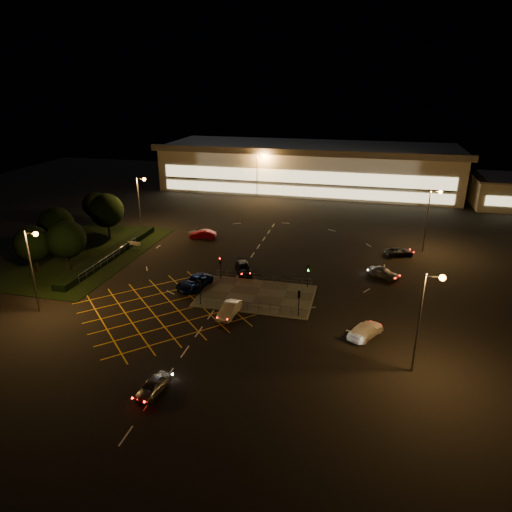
% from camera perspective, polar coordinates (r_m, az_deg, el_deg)
% --- Properties ---
extents(ground, '(180.00, 180.00, 0.00)m').
position_cam_1_polar(ground, '(60.19, -1.38, -4.02)').
color(ground, black).
rests_on(ground, ground).
extents(pedestrian_island, '(14.00, 9.00, 0.12)m').
position_cam_1_polar(pedestrian_island, '(57.96, 0.02, -4.99)').
color(pedestrian_island, '#4C4944').
rests_on(pedestrian_island, ground).
extents(grass_verge, '(18.00, 30.00, 0.08)m').
position_cam_1_polar(grass_verge, '(76.64, -20.81, 0.24)').
color(grass_verge, black).
rests_on(grass_verge, ground).
extents(hedge, '(2.00, 26.00, 1.00)m').
position_cam_1_polar(hedge, '(73.84, -17.63, 0.25)').
color(hedge, black).
rests_on(hedge, ground).
extents(supermarket, '(72.00, 26.50, 10.50)m').
position_cam_1_polar(supermarket, '(117.17, 6.62, 11.05)').
color(supermarket, beige).
rests_on(supermarket, ground).
extents(streetlight_sw, '(1.78, 0.56, 10.03)m').
position_cam_1_polar(streetlight_sw, '(57.40, -26.09, -0.46)').
color(streetlight_sw, slate).
rests_on(streetlight_sw, ground).
extents(streetlight_se, '(1.78, 0.56, 10.03)m').
position_cam_1_polar(streetlight_se, '(43.43, 20.45, -6.29)').
color(streetlight_se, slate).
rests_on(streetlight_se, ground).
extents(streetlight_nw, '(1.78, 0.56, 10.03)m').
position_cam_1_polar(streetlight_nw, '(82.32, -14.22, 7.14)').
color(streetlight_nw, slate).
rests_on(streetlight_nw, ground).
extents(streetlight_ne, '(1.78, 0.56, 10.03)m').
position_cam_1_polar(streetlight_ne, '(75.69, 21.02, 5.17)').
color(streetlight_ne, slate).
rests_on(streetlight_ne, ground).
extents(streetlight_far_left, '(1.78, 0.56, 10.03)m').
position_cam_1_polar(streetlight_far_left, '(105.09, 0.36, 10.72)').
color(streetlight_far_left, slate).
rests_on(streetlight_far_left, ground).
extents(streetlight_far_right, '(1.78, 0.56, 10.03)m').
position_cam_1_polar(streetlight_far_right, '(105.54, 22.57, 9.17)').
color(streetlight_far_right, slate).
rests_on(streetlight_far_right, ground).
extents(signal_sw, '(0.28, 0.30, 3.15)m').
position_cam_1_polar(signal_sw, '(55.17, -7.05, -3.92)').
color(signal_sw, black).
rests_on(signal_sw, pedestrian_island).
extents(signal_se, '(0.28, 0.30, 3.15)m').
position_cam_1_polar(signal_se, '(52.42, 5.39, -5.25)').
color(signal_se, black).
rests_on(signal_se, pedestrian_island).
extents(signal_nw, '(0.28, 0.30, 3.15)m').
position_cam_1_polar(signal_nw, '(62.06, -4.49, -0.90)').
color(signal_nw, black).
rests_on(signal_nw, pedestrian_island).
extents(signal_ne, '(0.28, 0.30, 3.15)m').
position_cam_1_polar(signal_ne, '(59.62, 6.55, -1.92)').
color(signal_ne, black).
rests_on(signal_ne, pedestrian_island).
extents(tree_a, '(5.04, 5.04, 6.86)m').
position_cam_1_polar(tree_a, '(70.52, -26.14, 1.37)').
color(tree_a, black).
rests_on(tree_a, ground).
extents(tree_b, '(5.40, 5.40, 7.35)m').
position_cam_1_polar(tree_b, '(77.55, -23.70, 3.66)').
color(tree_b, black).
rests_on(tree_b, ground).
extents(tree_c, '(5.76, 5.76, 7.84)m').
position_cam_1_polar(tree_c, '(81.53, -18.18, 5.42)').
color(tree_c, black).
rests_on(tree_c, ground).
extents(tree_d, '(4.68, 4.68, 6.37)m').
position_cam_1_polar(tree_d, '(89.81, -19.44, 6.04)').
color(tree_d, black).
rests_on(tree_d, ground).
extents(tree_e, '(5.40, 5.40, 7.35)m').
position_cam_1_polar(tree_e, '(69.48, -22.62, 1.93)').
color(tree_e, black).
rests_on(tree_e, ground).
extents(car_near_silver, '(2.22, 4.15, 1.34)m').
position_cam_1_polar(car_near_silver, '(42.32, -12.73, -15.54)').
color(car_near_silver, '#A8ABAF').
rests_on(car_near_silver, ground).
extents(car_queue_white, '(1.92, 4.58, 1.47)m').
position_cam_1_polar(car_queue_white, '(53.23, -3.36, -6.73)').
color(car_queue_white, '#BEBEBE').
rests_on(car_queue_white, ground).
extents(car_left_blue, '(4.25, 6.07, 1.54)m').
position_cam_1_polar(car_left_blue, '(60.56, -7.73, -3.25)').
color(car_left_blue, '#0A1641').
rests_on(car_left_blue, ground).
extents(car_far_dkgrey, '(3.84, 5.21, 1.40)m').
position_cam_1_polar(car_far_dkgrey, '(64.70, -1.60, -1.49)').
color(car_far_dkgrey, black).
rests_on(car_far_dkgrey, ground).
extents(car_right_silver, '(4.57, 3.67, 1.46)m').
position_cam_1_polar(car_right_silver, '(65.53, 15.67, -1.98)').
color(car_right_silver, '#9D9FA4').
rests_on(car_right_silver, ground).
extents(car_circ_red, '(4.82, 2.44, 1.51)m').
position_cam_1_polar(car_circ_red, '(79.08, -6.66, 2.70)').
color(car_circ_red, '#9F0B1B').
rests_on(car_circ_red, ground).
extents(car_east_grey, '(4.95, 3.66, 1.25)m').
position_cam_1_polar(car_east_grey, '(74.26, 17.46, 0.49)').
color(car_east_grey, black).
rests_on(car_east_grey, ground).
extents(car_approach_white, '(4.32, 5.41, 1.47)m').
position_cam_1_polar(car_approach_white, '(50.53, 13.53, -8.97)').
color(car_approach_white, silver).
rests_on(car_approach_white, ground).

